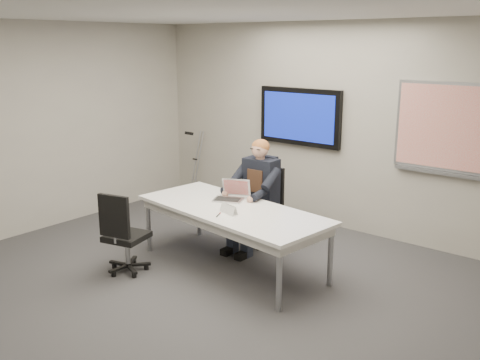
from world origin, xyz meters
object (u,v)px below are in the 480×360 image
Objects in this scene: office_chair_near at (125,248)px; conference_table at (232,215)px; seated_person at (252,206)px; laptop at (232,194)px; office_chair_far at (264,220)px.

conference_table is at bearing -147.70° from office_chair_near.
conference_table is 1.25m from office_chair_near.
seated_person reaches higher than office_chair_near.
seated_person reaches higher than conference_table.
laptop is (-0.22, 0.25, 0.14)m from conference_table.
office_chair_far is at bearing 61.25° from laptop.
office_chair_far is at bearing -125.18° from office_chair_near.
office_chair_near is at bearing -126.54° from conference_table.
office_chair_far is at bearing 89.05° from seated_person.
seated_person is at bearing -128.48° from office_chair_near.
conference_table is at bearing -73.46° from laptop.
seated_person is at bearing 113.16° from conference_table.
office_chair_near is (-0.64, -1.72, -0.01)m from office_chair_far.
office_chair_near is 0.69× the size of seated_person.
seated_person is at bearing -96.21° from office_chair_far.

